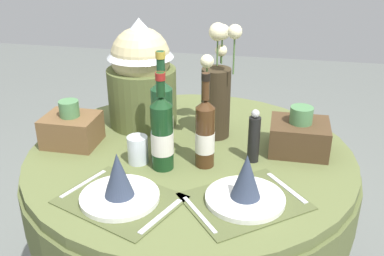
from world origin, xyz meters
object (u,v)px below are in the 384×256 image
at_px(wine_bottle_centre, 162,133).
at_px(tumbler_mid, 138,150).
at_px(woven_basket_side_left, 72,128).
at_px(place_setting_left, 119,187).
at_px(place_setting_right, 246,188).
at_px(flower_vase, 217,90).
at_px(gift_tub_back_left, 141,70).
at_px(dining_table, 190,184).
at_px(pepper_mill, 254,138).
at_px(woven_basket_side_right, 299,135).
at_px(wine_bottle_right, 162,117).
at_px(wine_bottle_left, 205,133).

height_order(wine_bottle_centre, tumbler_mid, wine_bottle_centre).
relative_size(wine_bottle_centre, woven_basket_side_left, 1.72).
bearing_deg(wine_bottle_centre, place_setting_left, -109.05).
bearing_deg(place_setting_right, tumbler_mid, 156.43).
distance_m(flower_vase, gift_tub_back_left, 0.32).
height_order(place_setting_left, place_setting_right, same).
height_order(dining_table, wine_bottle_centre, wine_bottle_centre).
xyz_separation_m(pepper_mill, woven_basket_side_right, (0.16, 0.11, -0.03)).
height_order(dining_table, place_setting_left, place_setting_left).
bearing_deg(wine_bottle_right, dining_table, 18.53).
xyz_separation_m(wine_bottle_left, tumbler_mid, (-0.23, -0.03, -0.07)).
bearing_deg(flower_vase, wine_bottle_centre, -115.25).
xyz_separation_m(place_setting_left, place_setting_right, (0.37, 0.07, 0.00)).
bearing_deg(wine_bottle_left, tumbler_mid, -173.50).
bearing_deg(dining_table, wine_bottle_left, -52.54).
relative_size(place_setting_right, gift_tub_back_left, 0.98).
bearing_deg(pepper_mill, woven_basket_side_right, 34.73).
distance_m(wine_bottle_left, woven_basket_side_left, 0.53).
height_order(pepper_mill, woven_basket_side_right, pepper_mill).
bearing_deg(woven_basket_side_right, gift_tub_back_left, 168.61).
xyz_separation_m(wine_bottle_centre, woven_basket_side_right, (0.45, 0.22, -0.07)).
xyz_separation_m(place_setting_left, woven_basket_side_right, (0.53, 0.44, 0.02)).
distance_m(dining_table, woven_basket_side_right, 0.45).
bearing_deg(wine_bottle_right, wine_bottle_centre, -75.52).
bearing_deg(woven_basket_side_right, wine_bottle_centre, -154.41).
bearing_deg(dining_table, flower_vase, 66.00).
bearing_deg(flower_vase, dining_table, -114.00).
xyz_separation_m(dining_table, pepper_mill, (0.23, -0.03, 0.23)).
height_order(flower_vase, woven_basket_side_left, flower_vase).
bearing_deg(woven_basket_side_right, place_setting_right, -113.31).
relative_size(dining_table, place_setting_left, 2.94).
bearing_deg(wine_bottle_right, woven_basket_side_right, 13.36).
distance_m(wine_bottle_left, wine_bottle_centre, 0.14).
height_order(dining_table, wine_bottle_left, wine_bottle_left).
xyz_separation_m(wine_bottle_right, woven_basket_side_right, (0.48, 0.11, -0.08)).
bearing_deg(wine_bottle_centre, gift_tub_back_left, 117.04).
height_order(gift_tub_back_left, woven_basket_side_right, gift_tub_back_left).
relative_size(flower_vase, wine_bottle_left, 1.35).
bearing_deg(gift_tub_back_left, wine_bottle_left, -43.77).
relative_size(wine_bottle_right, woven_basket_side_left, 1.92).
distance_m(place_setting_left, place_setting_right, 0.38).
bearing_deg(gift_tub_back_left, place_setting_right, -46.49).
bearing_deg(pepper_mill, place_setting_right, -90.53).
bearing_deg(place_setting_right, woven_basket_side_right, 66.69).
bearing_deg(gift_tub_back_left, woven_basket_side_left, -131.04).
height_order(place_setting_left, pepper_mill, pepper_mill).
distance_m(place_setting_left, gift_tub_back_left, 0.60).
xyz_separation_m(place_setting_left, woven_basket_side_left, (-0.31, 0.33, 0.02)).
bearing_deg(wine_bottle_centre, tumbler_mid, 169.03).
bearing_deg(woven_basket_side_left, place_setting_right, -20.93).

